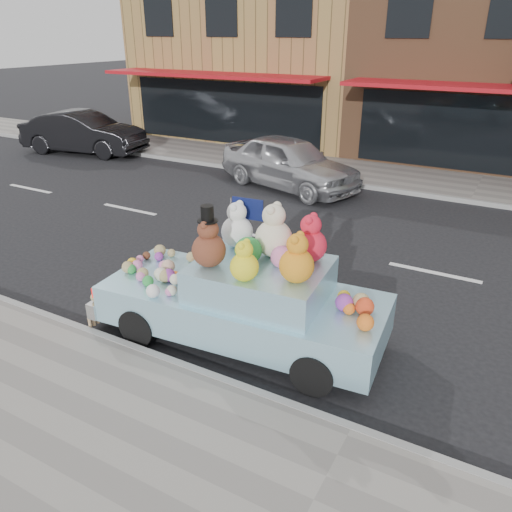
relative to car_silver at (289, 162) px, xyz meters
The scene contains 8 objects.
ground 6.53m from the car_silver, 37.66° to the right, with size 120.00×120.00×0.00m, color black.
far_sidewalk 5.77m from the car_silver, 26.32° to the left, with size 60.00×3.00×0.12m, color gray.
near_kerb 10.35m from the car_silver, 60.20° to the right, with size 60.00×0.12×0.13m, color gray.
far_kerb 5.29m from the car_silver, 11.44° to the left, with size 60.00×0.12×0.13m, color gray.
storefront_left 9.80m from the car_silver, 121.28° to the left, with size 10.00×9.80×7.30m.
car_silver is the anchor object (origin of this frame).
car_dark 9.07m from the car_silver, behind, with size 1.69×4.85×1.60m, color black.
art_car 8.37m from the car_silver, 69.01° to the right, with size 4.61×2.10×2.26m.
Camera 1 is at (1.21, -9.56, 4.43)m, focal length 35.00 mm.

